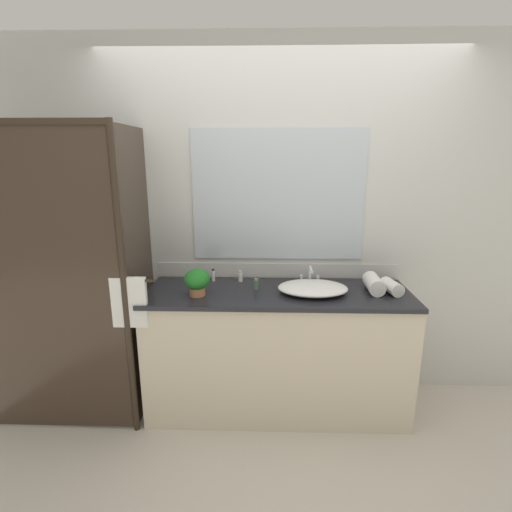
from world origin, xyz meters
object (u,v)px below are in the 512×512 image
sink_basin (313,288)px  faucet (310,277)px  amenity_bottle_lotion (256,284)px  potted_plant (197,281)px  rolled_towel_middle (374,284)px  rolled_towel_near_edge (392,287)px  amenity_bottle_shampoo (213,275)px  amenity_bottle_conditioner (240,276)px

sink_basin → faucet: bearing=90.0°
sink_basin → amenity_bottle_lotion: 0.39m
potted_plant → rolled_towel_middle: potted_plant is taller
faucet → sink_basin: bearing=-90.0°
faucet → amenity_bottle_lotion: size_ratio=2.12×
potted_plant → rolled_towel_near_edge: (1.29, 0.08, -0.06)m
amenity_bottle_shampoo → rolled_towel_middle: 1.14m
faucet → potted_plant: size_ratio=0.93×
sink_basin → amenity_bottle_lotion: bearing=172.8°
amenity_bottle_conditioner → rolled_towel_middle: 0.94m
amenity_bottle_conditioner → rolled_towel_near_edge: (1.03, -0.22, 0.01)m
faucet → rolled_towel_near_edge: (0.53, -0.19, -0.00)m
sink_basin → amenity_bottle_lotion: (-0.38, 0.05, 0.01)m
amenity_bottle_lotion → rolled_towel_near_edge: rolled_towel_near_edge is taller
amenity_bottle_lotion → rolled_towel_near_edge: bearing=-2.8°
amenity_bottle_lotion → amenity_bottle_shampoo: size_ratio=0.87×
potted_plant → amenity_bottle_shampoo: bearing=78.4°
sink_basin → amenity_bottle_conditioner: 0.55m
rolled_towel_near_edge → rolled_towel_middle: rolled_towel_middle is taller
rolled_towel_middle → rolled_towel_near_edge: bearing=-17.4°
amenity_bottle_conditioner → amenity_bottle_shampoo: amenity_bottle_shampoo is taller
potted_plant → rolled_towel_near_edge: bearing=3.7°
rolled_towel_near_edge → rolled_towel_middle: (-0.11, 0.03, 0.01)m
amenity_bottle_shampoo → faucet: bearing=-2.8°
amenity_bottle_shampoo → rolled_towel_near_edge: size_ratio=0.51×
potted_plant → rolled_towel_middle: bearing=5.7°
sink_basin → rolled_towel_middle: size_ratio=1.98×
sink_basin → rolled_towel_middle: 0.42m
amenity_bottle_lotion → amenity_bottle_conditioner: size_ratio=1.01×
faucet → amenity_bottle_shampoo: faucet is taller
faucet → amenity_bottle_conditioner: (-0.51, 0.03, -0.01)m
sink_basin → faucet: faucet is taller
faucet → potted_plant: 0.82m
amenity_bottle_lotion → rolled_towel_near_edge: (0.91, -0.04, 0.01)m
amenity_bottle_lotion → amenity_bottle_conditioner: (-0.12, 0.18, -0.00)m
amenity_bottle_conditioner → rolled_towel_middle: size_ratio=0.34×
amenity_bottle_conditioner → rolled_towel_middle: bearing=-11.4°
faucet → rolled_towel_near_edge: bearing=-19.8°
sink_basin → faucet: (0.00, 0.19, 0.01)m
amenity_bottle_shampoo → potted_plant: bearing=-101.6°
rolled_towel_near_edge → amenity_bottle_shampoo: bearing=169.7°
potted_plant → amenity_bottle_conditioner: bearing=49.1°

